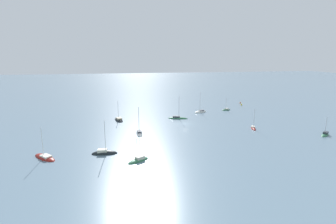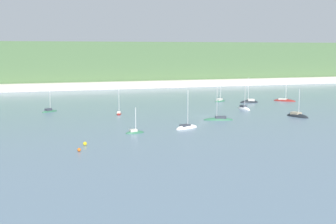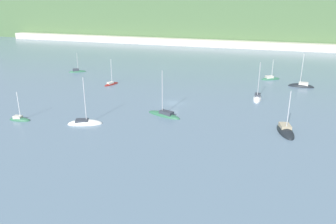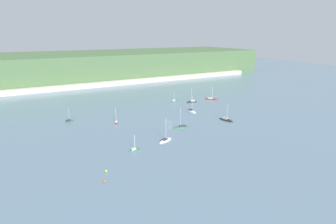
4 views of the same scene
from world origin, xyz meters
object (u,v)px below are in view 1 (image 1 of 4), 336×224
Objects in this scene: sailboat_4 at (226,110)px; sailboat_9 at (104,153)px; mooring_buoy_0 at (241,105)px; sailboat_0 at (119,120)px; sailboat_3 at (200,112)px; sailboat_1 at (139,134)px; sailboat_6 at (138,161)px; sailboat_7 at (325,135)px; sailboat_8 at (253,128)px; sailboat_2 at (45,158)px; sailboat_5 at (178,118)px; mooring_buoy_1 at (240,103)px.

sailboat_4 is 73.51m from sailboat_9.
sailboat_4 reaches higher than mooring_buoy_0.
sailboat_0 reaches higher than sailboat_4.
sailboat_3 is 14.09m from sailboat_4.
sailboat_1 reaches higher than sailboat_6.
mooring_buoy_0 is (-64.73, -21.33, 0.29)m from sailboat_0.
sailboat_6 is at bearing 35.02° from sailboat_3.
sailboat_0 reaches higher than sailboat_7.
mooring_buoy_0 is at bearing -165.59° from sailboat_6.
sailboat_6 is 0.85× the size of sailboat_8.
sailboat_2 reaches higher than sailboat_0.
sailboat_1 is 1.28× the size of sailboat_8.
sailboat_3 reaches higher than sailboat_1.
sailboat_5 reaches higher than sailboat_2.
sailboat_8 is 54.40m from sailboat_9.
sailboat_1 reaches higher than sailboat_0.
sailboat_2 is at bearing 34.83° from mooring_buoy_0.
sailboat_3 is at bearing -48.67° from sailboat_1.
mooring_buoy_1 is at bearing 51.98° from sailboat_5.
mooring_buoy_1 is at bearing -53.47° from sailboat_1.
mooring_buoy_1 is (-1.92, -5.38, -0.04)m from mooring_buoy_0.
sailboat_2 is at bearing 121.43° from sailboat_1.
sailboat_5 is 1.49× the size of sailboat_7.
sailboat_0 is at bearing 16.54° from sailboat_1.
sailboat_5 is 45.71m from sailboat_9.
sailboat_2 reaches higher than mooring_buoy_1.
sailboat_9 is at bearing 40.20° from mooring_buoy_0.
sailboat_5 reaches higher than sailboat_4.
sailboat_4 is 8.53× the size of mooring_buoy_0.
sailboat_4 is 72.08m from sailboat_6.
sailboat_2 reaches higher than sailboat_6.
sailboat_8 is at bearing -93.58° from sailboat_1.
sailboat_3 reaches higher than sailboat_6.
sailboat_4 is at bearing -92.26° from sailboat_0.
sailboat_7 is (-60.86, 13.48, 0.03)m from sailboat_1.
mooring_buoy_0 is (-68.97, -58.30, 0.27)m from sailboat_9.
sailboat_2 is at bearing -48.06° from sailboat_6.
sailboat_4 is 9.39× the size of mooring_buoy_1.
sailboat_1 is 41.39m from sailboat_8.
sailboat_7 reaches higher than sailboat_6.
sailboat_3 is at bearing -89.14° from sailboat_7.
sailboat_9 reaches higher than sailboat_4.
sailboat_5 is (-24.47, 1.40, 0.02)m from sailboat_0.
sailboat_6 is 93.93m from mooring_buoy_1.
sailboat_2 is 0.87× the size of sailboat_5.
sailboat_1 is 1.53× the size of sailboat_4.
sailboat_8 is (-43.56, -21.88, -0.00)m from sailboat_6.
sailboat_8 is (-10.32, 30.29, 0.04)m from sailboat_3.
sailboat_2 is 24.62m from sailboat_6.
sailboat_5 is 50.69m from mooring_buoy_1.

